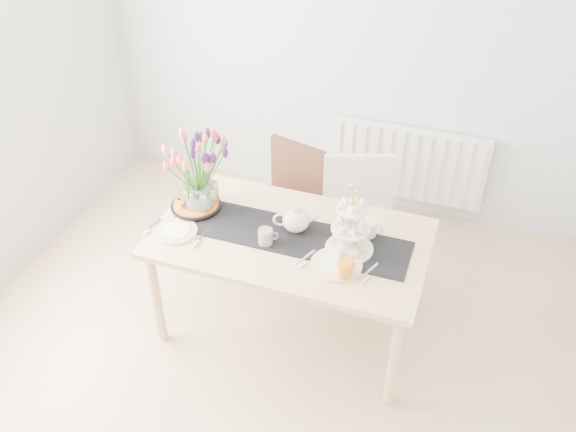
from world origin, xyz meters
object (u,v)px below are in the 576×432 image
(chair_white, at_px, (359,216))
(plate_left, at_px, (176,231))
(mug_grey, at_px, (265,237))
(mug_orange, at_px, (345,270))
(tulip_vase, at_px, (196,161))
(chair_brown, at_px, (289,195))
(dining_table, at_px, (290,246))
(mug_white, at_px, (346,247))
(radiator, at_px, (408,163))
(tart_tin, at_px, (196,206))
(plate_right, at_px, (336,264))
(cake_stand, at_px, (350,234))
(teapot, at_px, (296,220))
(cream_jug, at_px, (368,229))

(chair_white, distance_m, plate_left, 1.22)
(chair_white, relative_size, mug_grey, 9.49)
(mug_orange, bearing_deg, tulip_vase, 101.45)
(chair_brown, bearing_deg, dining_table, -54.62)
(mug_grey, distance_m, plate_left, 0.54)
(tulip_vase, bearing_deg, mug_orange, -16.98)
(tulip_vase, xyz_separation_m, mug_white, (0.95, -0.12, -0.30))
(dining_table, distance_m, tulip_vase, 0.75)
(radiator, xyz_separation_m, mug_white, (-0.10, -1.55, 0.35))
(radiator, bearing_deg, mug_grey, -108.93)
(plate_left, bearing_deg, mug_orange, -2.26)
(dining_table, xyz_separation_m, tart_tin, (-0.64, 0.06, 0.09))
(tart_tin, relative_size, mug_white, 3.41)
(tulip_vase, bearing_deg, plate_right, -13.91)
(tulip_vase, bearing_deg, mug_grey, -20.55)
(cake_stand, bearing_deg, chair_brown, 130.67)
(mug_grey, height_order, plate_left, mug_grey)
(radiator, height_order, tart_tin, tart_tin)
(teapot, bearing_deg, radiator, 56.06)
(plate_right, bearing_deg, mug_white, 80.29)
(mug_orange, bearing_deg, dining_table, 87.36)
(teapot, bearing_deg, tulip_vase, 161.01)
(chair_brown, relative_size, tart_tin, 2.83)
(cake_stand, xyz_separation_m, plate_right, (-0.03, -0.15, -0.11))
(teapot, xyz_separation_m, tart_tin, (-0.66, 0.01, -0.06))
(tulip_vase, xyz_separation_m, cream_jug, (1.03, 0.08, -0.30))
(radiator, distance_m, mug_orange, 1.77)
(cream_jug, bearing_deg, mug_grey, -158.14)
(radiator, xyz_separation_m, cake_stand, (-0.09, -1.52, 0.42))
(radiator, bearing_deg, cream_jug, -90.96)
(chair_white, bearing_deg, plate_left, -159.63)
(radiator, height_order, chair_white, chair_white)
(tulip_vase, bearing_deg, cream_jug, 4.65)
(dining_table, xyz_separation_m, chair_brown, (-0.26, 0.70, -0.16))
(tart_tin, bearing_deg, chair_brown, 59.30)
(chair_brown, bearing_deg, plate_left, -98.07)
(mug_grey, height_order, mug_orange, mug_orange)
(dining_table, bearing_deg, mug_grey, -133.55)
(mug_orange, bearing_deg, cake_stand, 36.62)
(plate_left, bearing_deg, cream_jug, 18.03)
(teapot, relative_size, cream_jug, 2.59)
(mug_orange, bearing_deg, plate_right, 69.54)
(dining_table, relative_size, mug_white, 17.63)
(radiator, height_order, plate_left, plate_left)
(radiator, relative_size, mug_grey, 11.99)
(chair_brown, height_order, cake_stand, cake_stand)
(tart_tin, bearing_deg, mug_white, -6.36)
(cream_jug, bearing_deg, mug_orange, -100.28)
(tart_tin, bearing_deg, mug_orange, -16.15)
(chair_white, relative_size, mug_white, 10.47)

